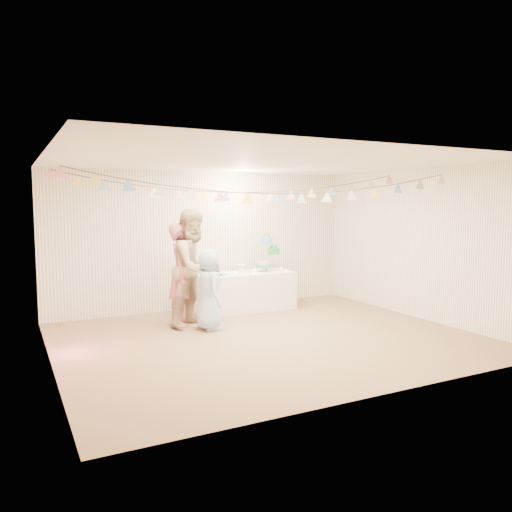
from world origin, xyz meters
name	(u,v)px	position (x,y,z in m)	size (l,w,h in m)	color
floor	(268,338)	(0.00, 0.00, 0.00)	(6.00, 6.00, 0.00)	brown
ceiling	(269,162)	(0.00, 0.00, 2.60)	(6.00, 6.00, 0.00)	silver
back_wall	(206,240)	(0.00, 2.50, 1.30)	(6.00, 6.00, 0.00)	white
front_wall	(385,272)	(0.00, -2.50, 1.30)	(6.00, 6.00, 0.00)	white
left_wall	(48,262)	(-3.00, 0.00, 1.30)	(5.00, 5.00, 0.00)	white
right_wall	(420,244)	(3.00, 0.00, 1.30)	(5.00, 5.00, 0.00)	white
table	(244,291)	(0.54, 1.97, 0.35)	(1.89, 0.76, 0.71)	white
cake_stand	(268,251)	(1.09, 2.02, 1.09)	(0.61, 0.36, 0.68)	silver
cake_bottom	(263,265)	(0.94, 1.96, 0.84)	(0.31, 0.31, 0.15)	teal
cake_middle	(274,250)	(1.27, 2.11, 1.11)	(0.27, 0.27, 0.22)	green
cake_top_tier	(266,236)	(1.03, 1.99, 1.38)	(0.25, 0.25, 0.19)	#4D9AF3
platter	(216,272)	(-0.04, 1.92, 0.76)	(0.37, 0.37, 0.02)	white
posy	(242,266)	(0.52, 2.02, 0.83)	(0.15, 0.15, 0.17)	white
person_adult_a	(182,274)	(-0.87, 1.40, 0.85)	(0.62, 0.41, 1.69)	#C76870
person_adult_b	(194,268)	(-0.70, 1.25, 0.96)	(0.93, 0.72, 1.91)	tan
person_child	(209,289)	(-0.59, 0.89, 0.65)	(0.63, 0.41, 1.29)	#99B9D9
bunting_back	(237,182)	(0.00, 1.10, 2.35)	(5.60, 1.10, 0.40)	pink
bunting_front	(275,181)	(0.00, -0.20, 2.32)	(5.60, 0.90, 0.36)	#72A5E5
tealight_0	(207,276)	(-0.26, 1.82, 0.72)	(0.04, 0.04, 0.03)	#FFD88C
tealight_1	(223,272)	(0.19, 2.15, 0.72)	(0.04, 0.04, 0.03)	#FFD88C
tealight_2	(254,273)	(0.64, 1.75, 0.72)	(0.04, 0.04, 0.03)	#FFD88C
tealight_3	(255,270)	(0.89, 2.19, 0.72)	(0.04, 0.04, 0.03)	#FFD88C
tealight_4	(286,270)	(1.36, 1.79, 0.72)	(0.04, 0.04, 0.03)	#FFD88C
tealight_5	(281,268)	(1.44, 2.12, 0.72)	(0.04, 0.04, 0.03)	#FFD88C
tealight_6	(235,273)	(0.36, 1.98, 0.72)	(0.04, 0.04, 0.03)	#FFD88C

